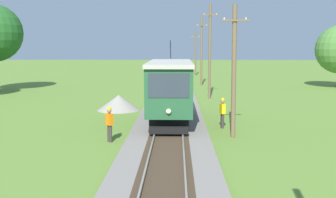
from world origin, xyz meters
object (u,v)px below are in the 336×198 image
Objects in this scene: red_tram at (170,88)px; second_worker at (222,112)px; utility_pole_distant at (195,53)px; utility_pole_near_tram at (234,70)px; track_worker at (109,123)px; gravel_pile at (119,103)px; utility_pole_mid at (210,50)px; utility_pole_far at (202,51)px.

second_worker is at bearing -22.23° from red_tram.
utility_pole_near_tram is at bearing -90.00° from utility_pole_distant.
utility_pole_near_tram is at bearing 149.31° from track_worker.
second_worker is (6.99, -6.26, 0.42)m from gravel_pile.
utility_pole_far is at bearing 90.00° from utility_pole_mid.
utility_pole_far reaches higher than utility_pole_near_tram.
track_worker is (-6.30, -1.34, -2.55)m from utility_pole_near_tram.
utility_pole_mid reaches higher than utility_pole_distant.
second_worker is at bearing -90.43° from utility_pole_distant.
utility_pole_mid is (0.00, 15.11, 0.81)m from utility_pole_near_tram.
track_worker is (1.00, -9.67, 0.42)m from gravel_pile.
utility_pole_near_tram is at bearing -90.00° from utility_pole_mid.
second_worker is (-0.30, -13.04, -3.36)m from utility_pole_mid.
utility_pole_distant is at bearing 85.11° from red_tram.
utility_pole_mid is 10.65m from gravel_pile.
gravel_pile is at bearing -137.07° from utility_pole_mid.
utility_pole_mid is 27.54m from utility_pole_distant.
red_tram is 4.92m from utility_pole_near_tram.
utility_pole_distant is 3.92× the size of second_worker.
gravel_pile is at bearing -126.85° from track_worker.
red_tram is 6.57m from gravel_pile.
utility_pole_near_tram reaches higher than second_worker.
track_worker is at bearing -167.97° from utility_pole_near_tram.
utility_pole_near_tram is 0.81× the size of utility_pole_mid.
track_worker is (-2.93, -4.66, -1.21)m from red_tram.
red_tram is 1.22× the size of utility_pole_distant.
utility_pole_near_tram is at bearing -48.80° from gravel_pile.
second_worker is (-0.30, -24.89, -3.18)m from utility_pole_far.
red_tram is 39.49m from utility_pole_distant.
utility_pole_distant is (0.00, 42.65, 0.06)m from utility_pole_near_tram.
utility_pole_far is at bearing -107.32° from second_worker.
utility_pole_mid is at bearing 74.06° from red_tram.
second_worker is (-0.30, -40.57, -2.61)m from utility_pole_distant.
utility_pole_mid is 13.47m from second_worker.
red_tram is 4.79× the size of second_worker.
utility_pole_distant reaches higher than utility_pole_near_tram.
track_worker is at bearing 13.05° from second_worker.
utility_pole_far reaches higher than red_tram.
red_tram is 1.05× the size of utility_pole_far.
track_worker reaches higher than gravel_pile.
utility_pole_near_tram is (3.37, -3.32, 1.34)m from red_tram.
red_tram reaches higher than second_worker.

